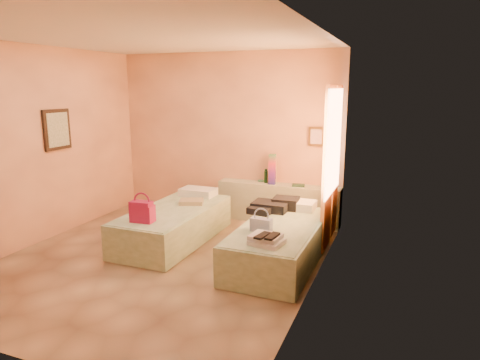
# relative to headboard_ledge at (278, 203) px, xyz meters

# --- Properties ---
(ground) EXTENTS (4.50, 4.50, 0.00)m
(ground) POSITION_rel_headboard_ledge_xyz_m (-0.98, -2.10, -0.33)
(ground) COLOR tan
(ground) RESTS_ON ground
(room_walls) EXTENTS (4.02, 4.51, 2.81)m
(room_walls) POSITION_rel_headboard_ledge_xyz_m (-0.77, -1.53, 1.46)
(room_walls) COLOR #FFBE88
(room_walls) RESTS_ON ground
(headboard_ledge) EXTENTS (2.05, 0.30, 0.65)m
(headboard_ledge) POSITION_rel_headboard_ledge_xyz_m (0.00, 0.00, 0.00)
(headboard_ledge) COLOR #ABB493
(headboard_ledge) RESTS_ON ground
(bed_left) EXTENTS (0.92, 2.01, 0.50)m
(bed_left) POSITION_rel_headboard_ledge_xyz_m (-1.16, -1.44, -0.08)
(bed_left) COLOR beige
(bed_left) RESTS_ON ground
(bed_right) EXTENTS (0.92, 2.01, 0.50)m
(bed_right) POSITION_rel_headboard_ledge_xyz_m (0.50, -1.61, -0.08)
(bed_right) COLOR beige
(bed_right) RESTS_ON ground
(water_bottle) EXTENTS (0.07, 0.07, 0.22)m
(water_bottle) POSITION_rel_headboard_ledge_xyz_m (-0.23, 0.04, 0.44)
(water_bottle) COLOR #13341A
(water_bottle) RESTS_ON headboard_ledge
(rainbow_box) EXTENTS (0.12, 0.12, 0.50)m
(rainbow_box) POSITION_rel_headboard_ledge_xyz_m (-0.11, -0.02, 0.57)
(rainbow_box) COLOR #AF154B
(rainbow_box) RESTS_ON headboard_ledge
(small_dish) EXTENTS (0.14, 0.14, 0.03)m
(small_dish) POSITION_rel_headboard_ledge_xyz_m (-0.34, 0.09, 0.34)
(small_dish) COLOR #519472
(small_dish) RESTS_ON headboard_ledge
(green_book) EXTENTS (0.22, 0.18, 0.03)m
(green_book) POSITION_rel_headboard_ledge_xyz_m (0.34, -0.03, 0.34)
(green_book) COLOR #22402E
(green_book) RESTS_ON headboard_ledge
(flower_vase) EXTENTS (0.21, 0.21, 0.23)m
(flower_vase) POSITION_rel_headboard_ledge_xyz_m (0.84, 0.04, 0.44)
(flower_vase) COLOR silver
(flower_vase) RESTS_ON headboard_ledge
(magenta_handbag) EXTENTS (0.31, 0.19, 0.28)m
(magenta_handbag) POSITION_rel_headboard_ledge_xyz_m (-1.21, -2.13, 0.32)
(magenta_handbag) COLOR #AF154B
(magenta_handbag) RESTS_ON bed_left
(khaki_garment) EXTENTS (0.43, 0.39, 0.06)m
(khaki_garment) POSITION_rel_headboard_ledge_xyz_m (-1.04, -1.11, 0.20)
(khaki_garment) COLOR tan
(khaki_garment) RESTS_ON bed_left
(clothes_pile) EXTENTS (0.55, 0.55, 0.16)m
(clothes_pile) POSITION_rel_headboard_ledge_xyz_m (0.23, -1.02, 0.26)
(clothes_pile) COLOR black
(clothes_pile) RESTS_ON bed_right
(blue_handbag) EXTENTS (0.27, 0.13, 0.17)m
(blue_handbag) POSITION_rel_headboard_ledge_xyz_m (0.35, -1.93, 0.26)
(blue_handbag) COLOR #3E5895
(blue_handbag) RESTS_ON bed_right
(towel_stack) EXTENTS (0.39, 0.35, 0.10)m
(towel_stack) POSITION_rel_headboard_ledge_xyz_m (0.54, -2.31, 0.23)
(towel_stack) COLOR silver
(towel_stack) RESTS_ON bed_right
(sandal_pair) EXTENTS (0.23, 0.27, 0.02)m
(sandal_pair) POSITION_rel_headboard_ledge_xyz_m (0.56, -2.36, 0.29)
(sandal_pair) COLOR black
(sandal_pair) RESTS_ON towel_stack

